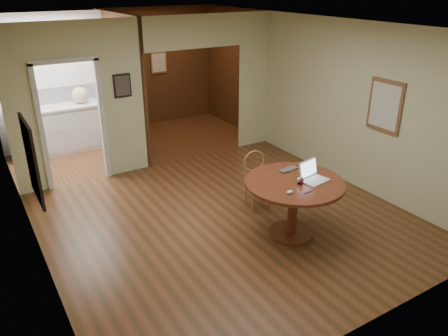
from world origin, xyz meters
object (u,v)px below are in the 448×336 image
open_laptop (312,175)px  dining_table (294,196)px  closed_laptop (291,170)px  chair (256,177)px

open_laptop → dining_table: bearing=153.1°
closed_laptop → chair: bearing=91.7°
dining_table → open_laptop: bearing=-16.3°
dining_table → closed_laptop: bearing=59.9°
open_laptop → closed_laptop: bearing=89.5°
open_laptop → chair: bearing=88.2°
chair → open_laptop: bearing=-72.5°
dining_table → closed_laptop: 0.40m
dining_table → open_laptop: (0.23, -0.07, 0.28)m
open_laptop → closed_laptop: open_laptop is taller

